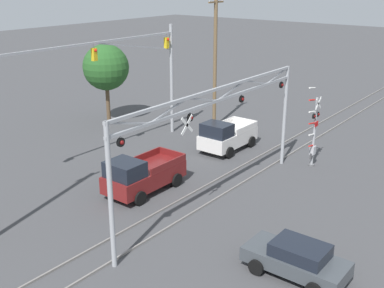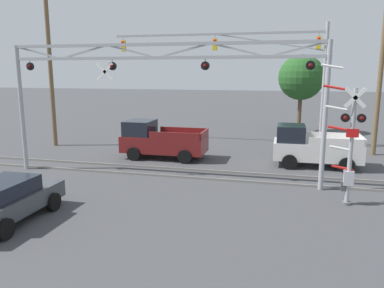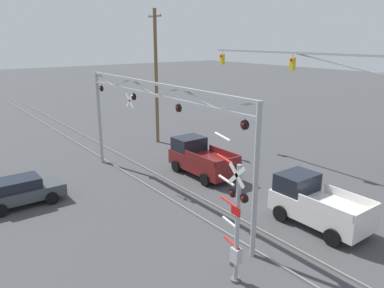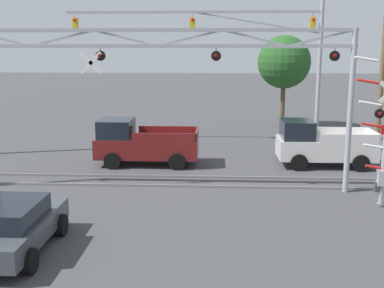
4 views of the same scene
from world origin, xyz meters
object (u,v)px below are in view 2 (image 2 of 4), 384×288
at_px(pickup_truck_following, 312,147).
at_px(utility_pole_right, 381,67).
at_px(traffic_signal_span, 267,60).
at_px(crossing_gantry, 157,79).
at_px(crossing_signal_mast, 348,149).
at_px(pickup_truck_lead, 160,141).
at_px(background_tree_beyond_span, 301,78).
at_px(utility_pole_left, 50,64).
at_px(sedan_waiting, 6,200).

distance_m(pickup_truck_following, utility_pole_right, 6.86).
height_order(traffic_signal_span, utility_pole_right, utility_pole_right).
bearing_deg(crossing_gantry, crossing_signal_mast, -11.84).
bearing_deg(utility_pole_right, pickup_truck_lead, -162.67).
bearing_deg(crossing_gantry, background_tree_beyond_span, 66.15).
distance_m(pickup_truck_following, background_tree_beyond_span, 11.95).
bearing_deg(pickup_truck_following, utility_pole_left, 174.06).
bearing_deg(background_tree_beyond_span, sedan_waiting, -115.00).
distance_m(crossing_gantry, background_tree_beyond_span, 17.13).
height_order(pickup_truck_following, background_tree_beyond_span, background_tree_beyond_span).
height_order(crossing_signal_mast, pickup_truck_following, crossing_signal_mast).
height_order(crossing_gantry, utility_pole_left, utility_pole_left).
distance_m(utility_pole_right, background_tree_beyond_span, 8.76).
xyz_separation_m(crossing_gantry, utility_pole_left, (-9.57, 5.99, 0.79)).
xyz_separation_m(pickup_truck_following, utility_pole_left, (-16.80, 1.75, 4.46)).
height_order(traffic_signal_span, utility_pole_left, utility_pole_left).
relative_size(pickup_truck_following, utility_pole_right, 0.44).
relative_size(crossing_gantry, utility_pole_left, 1.39).
xyz_separation_m(crossing_gantry, crossing_signal_mast, (8.09, -1.70, -2.55)).
bearing_deg(traffic_signal_span, utility_pole_right, -15.68).
relative_size(traffic_signal_span, pickup_truck_following, 3.28).
bearing_deg(sedan_waiting, background_tree_beyond_span, 65.00).
xyz_separation_m(pickup_truck_following, sedan_waiting, (-10.53, -10.50, -0.26)).
bearing_deg(sedan_waiting, pickup_truck_lead, 79.23).
height_order(utility_pole_right, background_tree_beyond_span, utility_pole_right).
bearing_deg(sedan_waiting, utility_pole_left, 117.13).
xyz_separation_m(traffic_signal_span, pickup_truck_lead, (-5.75, -5.76, -4.74)).
height_order(crossing_signal_mast, traffic_signal_span, traffic_signal_span).
height_order(traffic_signal_span, background_tree_beyond_span, traffic_signal_span).
bearing_deg(traffic_signal_span, sedan_waiting, -115.58).
bearing_deg(pickup_truck_following, pickup_truck_lead, -179.16).
bearing_deg(pickup_truck_following, background_tree_beyond_span, 91.52).
height_order(traffic_signal_span, sedan_waiting, traffic_signal_span).
bearing_deg(crossing_gantry, pickup_truck_lead, 107.83).
bearing_deg(utility_pole_left, crossing_gantry, -32.04).
bearing_deg(background_tree_beyond_span, utility_pole_right, -61.39).
bearing_deg(utility_pole_right, crossing_signal_mast, -107.28).
bearing_deg(pickup_truck_following, sedan_waiting, -135.08).
xyz_separation_m(crossing_gantry, traffic_signal_span, (4.42, 9.88, 1.07)).
bearing_deg(utility_pole_left, utility_pole_right, 5.54).
distance_m(crossing_gantry, traffic_signal_span, 10.87).
bearing_deg(pickup_truck_lead, traffic_signal_span, 45.04).
height_order(crossing_signal_mast, utility_pole_left, utility_pole_left).
bearing_deg(pickup_truck_following, crossing_gantry, -149.58).
relative_size(crossing_signal_mast, pickup_truck_following, 1.18).
relative_size(pickup_truck_following, sedan_waiting, 1.09).
bearing_deg(utility_pole_left, traffic_signal_span, 15.51).
relative_size(crossing_gantry, crossing_signal_mast, 2.80).
bearing_deg(traffic_signal_span, crossing_signal_mast, -72.41).
bearing_deg(utility_pole_right, background_tree_beyond_span, 118.61).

